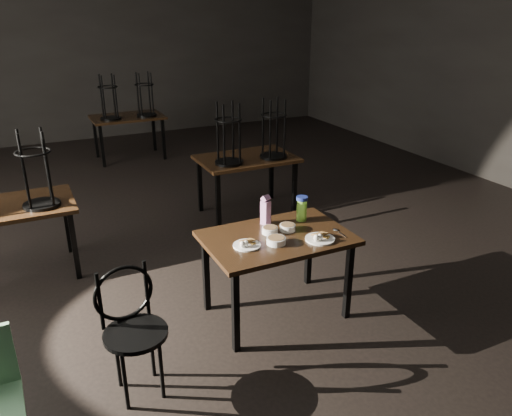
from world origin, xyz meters
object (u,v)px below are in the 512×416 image
juice_carton (266,211)px  main_table (277,244)px  bentwood_chair (131,321)px  water_bottle (302,208)px

juice_carton → main_table: bearing=-94.9°
main_table → bentwood_chair: 1.37m
main_table → juice_carton: bearing=85.1°
juice_carton → bentwood_chair: (-1.33, -0.63, -0.33)m
water_bottle → bentwood_chair: bearing=-161.1°
juice_carton → water_bottle: (0.33, -0.06, -0.01)m
main_table → water_bottle: 0.44m
main_table → water_bottle: (0.35, 0.19, 0.19)m
main_table → water_bottle: water_bottle is taller
juice_carton → bentwood_chair: juice_carton is taller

